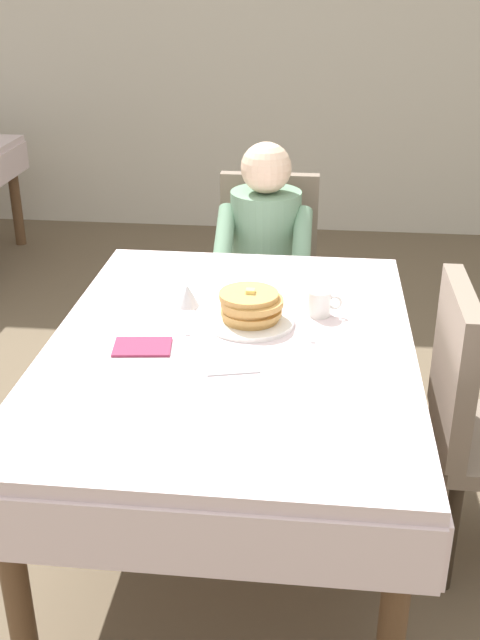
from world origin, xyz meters
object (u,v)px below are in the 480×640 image
at_px(plate_breakfast, 250,321).
at_px(fork_left_of_plate, 190,323).
at_px(diner_person, 265,249).
at_px(cup_coffee, 320,303).
at_px(dining_table_main, 231,365).
at_px(breakfast_stack, 250,306).
at_px(spoon_near_edge, 234,373).
at_px(chair_diner, 267,266).
at_px(syrup_pitcher, 188,295).
at_px(knife_right_of_plate, 310,328).

bearing_deg(plate_breakfast, fork_left_of_plate, -173.99).
xyz_separation_m(diner_person, cup_coffee, (0.24, -0.81, 0.11)).
distance_m(dining_table_main, breakfast_stack, 0.20).
bearing_deg(plate_breakfast, breakfast_stack, -69.33).
relative_size(cup_coffee, spoon_near_edge, 0.75).
height_order(chair_diner, cup_coffee, chair_diner).
xyz_separation_m(fork_left_of_plate, spoon_near_edge, (0.18, -0.31, 0.00)).
height_order(breakfast_stack, spoon_near_edge, breakfast_stack).
bearing_deg(syrup_pitcher, chair_diner, 78.07).
relative_size(breakfast_stack, knife_right_of_plate, 1.02).
relative_size(chair_diner, diner_person, 0.83).
distance_m(diner_person, fork_left_of_plate, 0.93).
xyz_separation_m(plate_breakfast, syrup_pitcher, (-0.22, 0.11, 0.03)).
bearing_deg(cup_coffee, breakfast_stack, -157.66).
distance_m(plate_breakfast, syrup_pitcher, 0.25).
bearing_deg(fork_left_of_plate, chair_diner, -13.85).
distance_m(chair_diner, syrup_pitcher, 0.99).
distance_m(breakfast_stack, syrup_pitcher, 0.25).
bearing_deg(knife_right_of_plate, fork_left_of_plate, 83.40).
relative_size(chair_diner, cup_coffee, 8.23).
distance_m(fork_left_of_plate, knife_right_of_plate, 0.38).
xyz_separation_m(dining_table_main, syrup_pitcher, (-0.17, 0.23, 0.13)).
distance_m(chair_diner, plate_breakfast, 1.07).
bearing_deg(dining_table_main, plate_breakfast, 68.77).
height_order(dining_table_main, fork_left_of_plate, fork_left_of_plate).
distance_m(dining_table_main, plate_breakfast, 0.16).
relative_size(chair_diner, breakfast_stack, 4.57).
height_order(diner_person, syrup_pitcher, diner_person).
relative_size(plate_breakfast, spoon_near_edge, 1.87).
relative_size(breakfast_stack, spoon_near_edge, 1.36).
relative_size(syrup_pitcher, fork_left_of_plate, 0.44).
height_order(diner_person, fork_left_of_plate, diner_person).
bearing_deg(dining_table_main, syrup_pitcher, 126.41).
relative_size(plate_breakfast, knife_right_of_plate, 1.40).
bearing_deg(fork_left_of_plate, syrup_pitcher, 7.58).
bearing_deg(syrup_pitcher, diner_person, 75.77).
height_order(syrup_pitcher, fork_left_of_plate, syrup_pitcher).
xyz_separation_m(chair_diner, syrup_pitcher, (-0.20, -0.93, 0.25)).
distance_m(dining_table_main, spoon_near_edge, 0.23).
distance_m(plate_breakfast, fork_left_of_plate, 0.19).
bearing_deg(knife_right_of_plate, plate_breakfast, 77.39).
relative_size(knife_right_of_plate, spoon_near_edge, 1.33).
bearing_deg(cup_coffee, dining_table_main, -141.83).
bearing_deg(fork_left_of_plate, knife_right_of_plate, -94.94).
height_order(chair_diner, diner_person, diner_person).
relative_size(chair_diner, knife_right_of_plate, 4.65).
distance_m(diner_person, cup_coffee, 0.85).
height_order(syrup_pitcher, knife_right_of_plate, syrup_pitcher).
height_order(plate_breakfast, breakfast_stack, breakfast_stack).
xyz_separation_m(syrup_pitcher, fork_left_of_plate, (0.03, -0.13, -0.04)).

